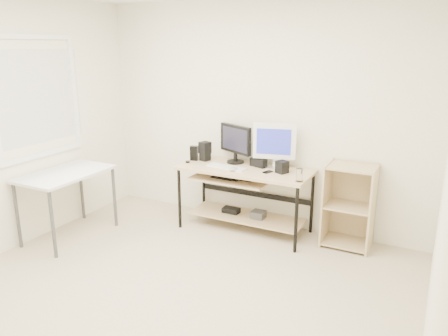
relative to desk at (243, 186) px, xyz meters
name	(u,v)px	position (x,y,z in m)	size (l,w,h in m)	color
room	(146,147)	(-0.11, -1.62, 0.78)	(4.01, 4.01, 2.62)	#BBAB90
desk	(243,186)	(0.00, 0.00, 0.00)	(1.50, 0.65, 0.75)	tan
side_table	(66,179)	(-1.65, -1.06, 0.13)	(0.60, 1.00, 0.75)	silver
shelf_unit	(350,205)	(1.18, 0.16, -0.09)	(0.50, 0.40, 0.90)	tan
black_monitor	(235,141)	(-0.18, 0.16, 0.47)	(0.47, 0.25, 0.45)	black
white_imac	(274,143)	(0.31, 0.15, 0.51)	(0.47, 0.16, 0.51)	silver
keyboard	(226,167)	(-0.17, -0.09, 0.22)	(0.47, 0.13, 0.02)	silver
mouse	(233,169)	(-0.05, -0.16, 0.23)	(0.07, 0.11, 0.04)	#ABABB0
center_speaker	(259,163)	(0.13, 0.13, 0.26)	(0.20, 0.09, 0.10)	black
speaker_left	(205,151)	(-0.55, 0.09, 0.33)	(0.14, 0.14, 0.23)	black
speaker_right	(282,167)	(0.46, 0.01, 0.28)	(0.11, 0.11, 0.13)	black
audio_controller	(194,153)	(-0.67, 0.03, 0.30)	(0.09, 0.06, 0.18)	black
volume_puck	(188,162)	(-0.68, -0.10, 0.22)	(0.05, 0.05, 0.02)	black
smartphone	(268,172)	(0.31, -0.04, 0.22)	(0.06, 0.12, 0.01)	black
coaster	(299,181)	(0.72, -0.21, 0.21)	(0.09, 0.09, 0.01)	olive
drinking_glass	(300,175)	(0.72, -0.21, 0.28)	(0.07, 0.07, 0.13)	white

